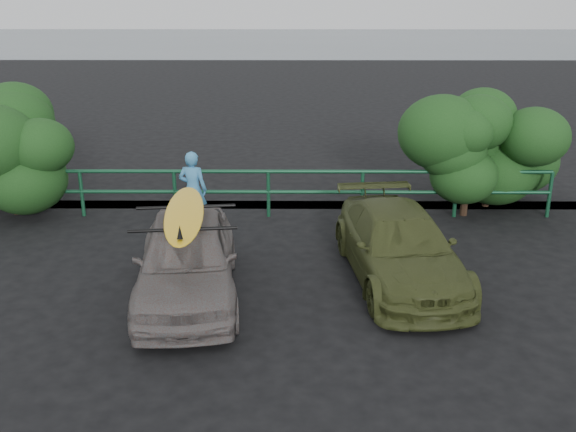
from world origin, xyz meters
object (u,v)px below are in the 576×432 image
guardrail (222,193)px  man (193,190)px  surfboard (184,213)px  olive_vehicle (399,246)px  sedan (187,259)px

guardrail → man: size_ratio=8.83×
man → surfboard: bearing=106.8°
guardrail → olive_vehicle: (3.28, -3.20, 0.06)m
sedan → olive_vehicle: (3.42, 0.69, -0.06)m
olive_vehicle → man: 4.58m
olive_vehicle → man: (-3.79, 2.56, 0.21)m
sedan → surfboard: 0.74m
guardrail → sedan: size_ratio=3.68×
guardrail → surfboard: surfboard is taller
sedan → man: bearing=90.2°
olive_vehicle → surfboard: size_ratio=1.42×
surfboard → sedan: bearing=-6.4°
olive_vehicle → sedan: bearing=-175.1°
man → olive_vehicle: bearing=156.2°
sedan → olive_vehicle: sedan is taller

